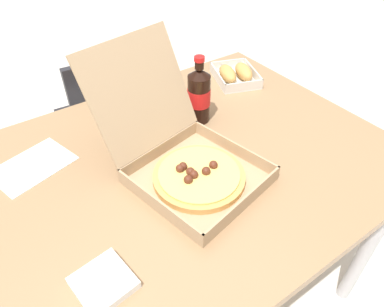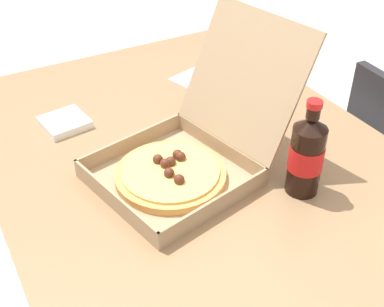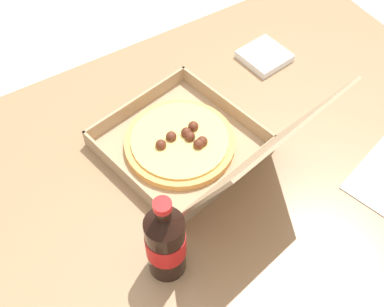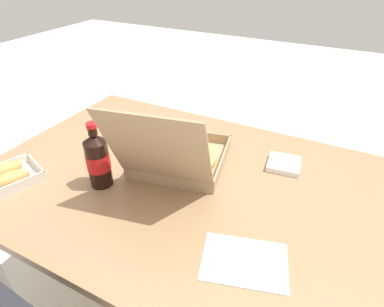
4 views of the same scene
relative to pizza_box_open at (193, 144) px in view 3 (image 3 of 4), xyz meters
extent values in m
plane|color=beige|center=(-0.03, 0.05, -0.80)|extent=(10.00, 10.00, 0.00)
cube|color=#997551|center=(-0.03, 0.05, -0.06)|extent=(1.33, 0.93, 0.03)
cylinder|color=#B7B7BC|center=(-0.63, -0.34, -0.44)|extent=(0.05, 0.05, 0.72)
cube|color=tan|center=(0.01, -0.04, -0.05)|extent=(0.36, 0.36, 0.01)
cube|color=tan|center=(0.04, -0.19, -0.02)|extent=(0.30, 0.07, 0.04)
cube|color=tan|center=(-0.14, -0.07, -0.02)|extent=(0.07, 0.30, 0.04)
cube|color=tan|center=(0.16, -0.01, -0.02)|extent=(0.07, 0.30, 0.04)
cube|color=tan|center=(-0.02, 0.11, -0.02)|extent=(0.30, 0.07, 0.04)
cube|color=tan|center=(-0.04, 0.17, 0.14)|extent=(0.33, 0.20, 0.28)
cylinder|color=tan|center=(0.01, -0.04, -0.03)|extent=(0.25, 0.25, 0.02)
cylinder|color=#EAC666|center=(0.01, -0.04, -0.02)|extent=(0.22, 0.22, 0.01)
sphere|color=#562819|center=(-0.01, -0.03, -0.01)|extent=(0.02, 0.02, 0.02)
sphere|color=#562819|center=(-0.03, -0.05, -0.01)|extent=(0.02, 0.02, 0.02)
sphere|color=#562819|center=(-0.01, -0.04, -0.01)|extent=(0.02, 0.02, 0.02)
sphere|color=#562819|center=(0.02, -0.05, -0.01)|extent=(0.02, 0.02, 0.02)
sphere|color=#562819|center=(0.06, -0.04, -0.01)|extent=(0.02, 0.02, 0.02)
sphere|color=#562819|center=(-0.03, 0.00, -0.01)|extent=(0.02, 0.02, 0.02)
sphere|color=#562819|center=(-0.02, 0.00, -0.01)|extent=(0.02, 0.02, 0.02)
cylinder|color=black|center=(0.18, 0.19, 0.03)|extent=(0.07, 0.07, 0.16)
cone|color=black|center=(0.18, 0.19, 0.12)|extent=(0.07, 0.07, 0.02)
cylinder|color=black|center=(0.18, 0.19, 0.15)|extent=(0.03, 0.03, 0.02)
cylinder|color=red|center=(0.18, 0.19, 0.17)|extent=(0.03, 0.03, 0.01)
cylinder|color=red|center=(0.18, 0.19, 0.04)|extent=(0.07, 0.07, 0.06)
cube|color=white|center=(-0.33, -0.18, -0.04)|extent=(0.12, 0.12, 0.02)
camera|label=1|loc=(-0.40, -0.59, 0.63)|focal=32.89mm
camera|label=2|loc=(0.81, -0.44, 0.67)|focal=47.50mm
camera|label=3|loc=(0.36, 0.58, 0.86)|focal=47.53mm
camera|label=4|loc=(-0.47, 0.80, 0.62)|focal=30.24mm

